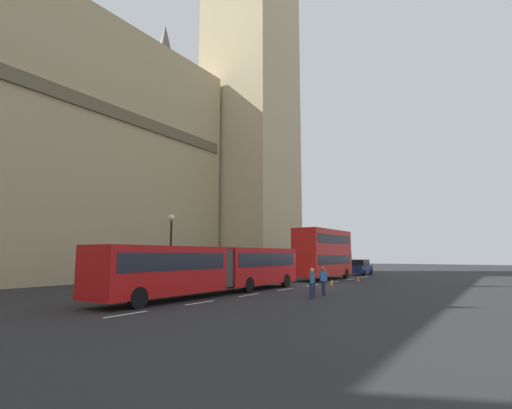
% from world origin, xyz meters
% --- Properties ---
extents(ground_plane, '(160.00, 160.00, 0.00)m').
position_xyz_m(ground_plane, '(0.00, 0.00, 0.00)').
color(ground_plane, '#262628').
extents(lane_centre_marking, '(34.40, 0.16, 0.01)m').
position_xyz_m(lane_centre_marking, '(-1.89, 0.00, 0.00)').
color(lane_centre_marking, silver).
rests_on(lane_centre_marking, ground_plane).
extents(articulated_bus, '(17.28, 2.54, 2.90)m').
position_xyz_m(articulated_bus, '(-9.67, 1.99, 1.75)').
color(articulated_bus, red).
rests_on(articulated_bus, ground_plane).
extents(double_decker_bus, '(9.41, 2.54, 4.90)m').
position_xyz_m(double_decker_bus, '(7.60, 2.00, 2.71)').
color(double_decker_bus, red).
rests_on(double_decker_bus, ground_plane).
extents(sedan_lead, '(4.40, 1.86, 1.85)m').
position_xyz_m(sedan_lead, '(18.55, 1.82, 0.91)').
color(sedan_lead, navy).
rests_on(sedan_lead, ground_plane).
extents(traffic_cone_west, '(0.36, 0.36, 0.58)m').
position_xyz_m(traffic_cone_west, '(0.52, -1.61, 0.28)').
color(traffic_cone_west, black).
rests_on(traffic_cone_west, ground_plane).
extents(traffic_cone_middle, '(0.36, 0.36, 0.58)m').
position_xyz_m(traffic_cone_middle, '(6.20, -1.88, 0.28)').
color(traffic_cone_middle, black).
rests_on(traffic_cone_middle, ground_plane).
extents(street_lamp, '(0.44, 0.44, 5.27)m').
position_xyz_m(street_lamp, '(-9.01, 6.50, 3.06)').
color(street_lamp, black).
rests_on(street_lamp, ground_plane).
extents(pedestrian_near_cones, '(0.47, 0.41, 1.69)m').
position_xyz_m(pedestrian_near_cones, '(-8.41, -4.02, 0.91)').
color(pedestrian_near_cones, '#262D4C').
rests_on(pedestrian_near_cones, ground_plane).
extents(pedestrian_by_kerb, '(0.45, 0.45, 1.69)m').
position_xyz_m(pedestrian_by_kerb, '(-6.56, -3.92, 0.91)').
color(pedestrian_by_kerb, '#262D4C').
rests_on(pedestrian_by_kerb, ground_plane).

